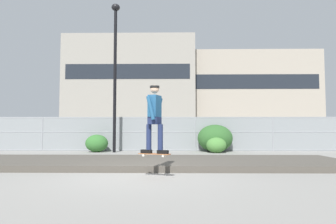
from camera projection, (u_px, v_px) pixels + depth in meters
ground_plane at (140, 176)px, 7.37m from camera, size 120.00×120.00×0.00m
gravel_berm at (147, 162)px, 9.52m from camera, size 13.07×3.44×0.19m
skateboard at (155, 154)px, 7.05m from camera, size 0.82×0.46×0.07m
skater at (155, 115)px, 7.11m from camera, size 0.71×0.62×1.70m
chain_fence at (157, 134)px, 15.51m from camera, size 20.94×0.06×1.85m
street_lamp at (115, 61)px, 14.87m from camera, size 0.44×0.44×7.76m
parked_car_near at (92, 134)px, 19.50m from camera, size 4.43×2.01×1.66m
parked_car_mid at (172, 134)px, 18.96m from camera, size 4.52×2.19×1.66m
library_building at (132, 89)px, 52.97m from camera, size 22.40×11.99×17.14m
office_block at (243, 96)px, 54.12m from camera, size 25.09×11.09×14.86m
shrub_left at (97, 143)px, 14.78m from camera, size 1.17×0.96×0.90m
shrub_center at (216, 145)px, 14.26m from camera, size 1.00×0.82×0.77m
shrub_right at (215, 138)px, 15.03m from camera, size 1.84×1.50×1.42m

